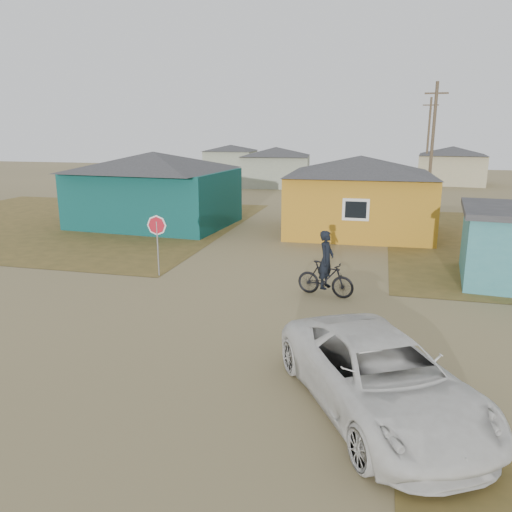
% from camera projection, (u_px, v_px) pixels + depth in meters
% --- Properties ---
extents(ground, '(120.00, 120.00, 0.00)m').
position_uv_depth(ground, '(233.00, 331.00, 13.10)').
color(ground, '#8B7A50').
extents(grass_nw, '(20.00, 18.00, 0.00)m').
position_uv_depth(grass_nw, '(64.00, 222.00, 28.61)').
color(grass_nw, brown).
rests_on(grass_nw, ground).
extents(house_teal, '(8.93, 7.08, 4.00)m').
position_uv_depth(house_teal, '(155.00, 188.00, 27.29)').
color(house_teal, '#0A3B39').
rests_on(house_teal, ground).
extents(house_yellow, '(7.72, 6.76, 3.90)m').
position_uv_depth(house_yellow, '(359.00, 194.00, 25.18)').
color(house_yellow, '#B97F1C').
rests_on(house_yellow, ground).
extents(house_pale_west, '(7.04, 6.15, 3.60)m').
position_uv_depth(house_pale_west, '(276.00, 166.00, 46.02)').
color(house_pale_west, gray).
rests_on(house_pale_west, ground).
extents(house_beige_east, '(6.95, 6.05, 3.60)m').
position_uv_depth(house_beige_east, '(452.00, 165.00, 47.90)').
color(house_beige_east, tan).
rests_on(house_beige_east, ground).
extents(house_pale_north, '(6.28, 5.81, 3.40)m').
position_uv_depth(house_pale_north, '(231.00, 159.00, 59.21)').
color(house_pale_north, gray).
rests_on(house_pale_north, ground).
extents(utility_pole_near, '(1.40, 0.20, 8.00)m').
position_uv_depth(utility_pole_near, '(432.00, 146.00, 31.23)').
color(utility_pole_near, brown).
rests_on(utility_pole_near, ground).
extents(utility_pole_far, '(1.40, 0.20, 8.00)m').
position_uv_depth(utility_pole_far, '(428.00, 141.00, 46.04)').
color(utility_pole_far, brown).
rests_on(utility_pole_far, ground).
extents(stop_sign, '(0.69, 0.31, 2.23)m').
position_uv_depth(stop_sign, '(157.00, 231.00, 17.68)').
color(stop_sign, gray).
rests_on(stop_sign, ground).
extents(cyclist, '(1.94, 0.96, 2.11)m').
position_uv_depth(cyclist, '(326.00, 272.00, 15.74)').
color(cyclist, black).
rests_on(cyclist, ground).
extents(vehicle, '(4.63, 5.71, 1.45)m').
position_uv_depth(vehicle, '(380.00, 376.00, 9.22)').
color(vehicle, white).
rests_on(vehicle, ground).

